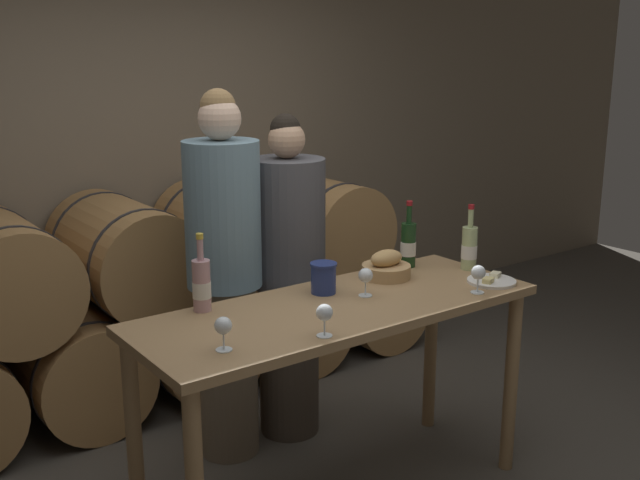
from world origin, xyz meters
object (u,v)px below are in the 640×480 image
tasting_table (338,333)px  wine_bottle_white (469,247)px  cheese_plate (492,281)px  wine_glass_left (324,314)px  person_left (225,277)px  wine_bottle_rose (202,285)px  wine_bottle_red (408,244)px  blue_crock (324,277)px  bread_basket (386,267)px  wine_glass_far_left (223,327)px  person_right (288,279)px  wine_glass_center (366,276)px  wine_glass_right (478,274)px

tasting_table → wine_bottle_white: (0.83, 0.04, 0.24)m
cheese_plate → wine_glass_left: (-1.01, -0.08, 0.08)m
wine_glass_left → person_left: bearing=84.3°
cheese_plate → wine_bottle_rose: bearing=160.4°
wine_bottle_red → cheese_plate: bearing=-73.3°
blue_crock → wine_bottle_red: bearing=8.7°
bread_basket → wine_glass_far_left: size_ratio=1.82×
person_left → blue_crock: size_ratio=13.17×
cheese_plate → wine_bottle_red: bearing=106.7°
tasting_table → wine_glass_left: wine_glass_left is taller
wine_glass_left → cheese_plate: bearing=4.5°
person_right → wine_bottle_white: bearing=-44.7°
person_right → wine_bottle_red: (0.43, -0.42, 0.20)m
wine_bottle_red → wine_glass_left: (-0.88, -0.50, -0.02)m
person_left → cheese_plate: bearing=-42.6°
tasting_table → wine_glass_center: size_ratio=14.10×
blue_crock → wine_glass_center: blue_crock is taller
person_left → wine_glass_center: size_ratio=14.34×
tasting_table → wine_bottle_rose: 0.61m
person_left → wine_bottle_red: (0.79, -0.42, 0.13)m
person_left → wine_glass_far_left: 0.95m
wine_bottle_white → wine_bottle_rose: bearing=170.3°
person_left → wine_bottle_red: 0.90m
wine_bottle_red → wine_bottle_white: bearing=-45.4°
wine_bottle_rose → wine_glass_far_left: bearing=-107.8°
wine_bottle_red → wine_bottle_rose: (-1.12, 0.02, -0.00)m
tasting_table → wine_glass_far_left: (-0.63, -0.16, 0.22)m
tasting_table → wine_glass_right: bearing=-22.5°
person_right → wine_glass_right: size_ratio=13.30×
person_right → wine_glass_right: 1.00m
person_left → cheese_plate: person_left is taller
tasting_table → blue_crock: bearing=76.4°
person_right → bread_basket: person_right is taller
wine_glass_right → wine_bottle_rose: bearing=154.9°
wine_bottle_rose → wine_bottle_white: bearing=-9.7°
wine_bottle_rose → wine_glass_left: size_ratio=2.59×
tasting_table → wine_glass_left: size_ratio=14.10×
person_left → wine_glass_left: person_left is taller
wine_bottle_white → bread_basket: bearing=162.5°
wine_bottle_white → cheese_plate: size_ratio=1.44×
blue_crock → wine_glass_center: size_ratio=1.09×
person_right → bread_basket: (0.22, -0.50, 0.14)m
person_left → wine_bottle_red: bearing=-27.9°
wine_glass_left → wine_glass_right: size_ratio=1.00×
tasting_table → wine_glass_left: 0.43m
wine_glass_center → person_right: bearing=87.2°
wine_glass_right → tasting_table: bearing=157.5°
bread_basket → cheese_plate: bearing=-45.9°
wine_bottle_rose → bread_basket: size_ratio=1.42×
wine_glass_center → wine_glass_right: same height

